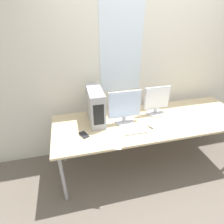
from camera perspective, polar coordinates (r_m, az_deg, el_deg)
ground_plane at (r=2.73m, az=13.79°, el=-20.90°), size 14.00×14.00×0.00m
wall_back at (r=2.71m, az=8.31°, el=14.28°), size 8.00×0.07×2.70m
desk at (r=2.52m, az=11.70°, el=-3.30°), size 2.51×0.84×0.76m
pc_tower at (r=2.33m, az=-4.99°, el=1.81°), size 0.18×0.44×0.44m
monitor_main at (r=2.30m, az=3.84°, el=1.34°), size 0.41×0.24×0.43m
monitor_right_near at (r=2.58m, az=13.40°, el=3.18°), size 0.35×0.24×0.39m
keyboard at (r=2.24m, az=4.56°, el=-5.72°), size 0.48×0.17×0.02m
mouse at (r=2.37m, az=11.91°, el=-4.06°), size 0.06×0.10×0.03m
cell_phone at (r=2.21m, az=-8.54°, el=-6.88°), size 0.12×0.16×0.01m
paper_sheet_left at (r=2.11m, az=0.22°, el=-8.54°), size 0.30×0.35×0.00m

